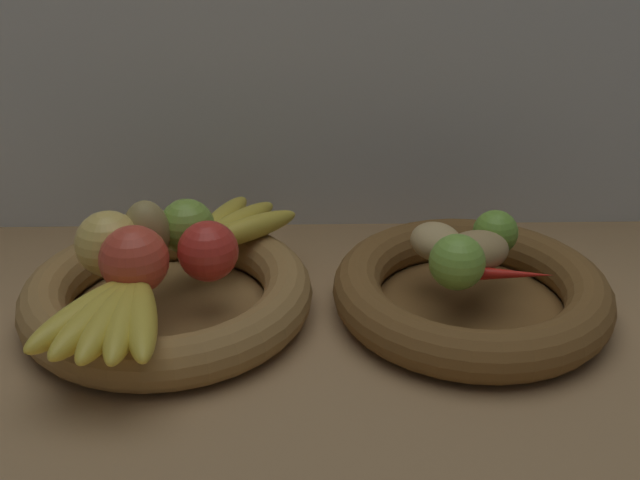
% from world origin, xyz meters
% --- Properties ---
extents(ground_plane, '(1.40, 0.90, 0.03)m').
position_xyz_m(ground_plane, '(0.00, 0.00, -0.01)').
color(ground_plane, '#9E774C').
extents(back_wall, '(1.40, 0.03, 0.55)m').
position_xyz_m(back_wall, '(0.00, 0.30, 0.28)').
color(back_wall, silver).
rests_on(back_wall, ground_plane).
extents(fruit_bowl_left, '(0.34, 0.34, 0.06)m').
position_xyz_m(fruit_bowl_left, '(-0.18, 0.04, 0.03)').
color(fruit_bowl_left, olive).
rests_on(fruit_bowl_left, ground_plane).
extents(fruit_bowl_right, '(0.32, 0.32, 0.06)m').
position_xyz_m(fruit_bowl_right, '(0.17, 0.04, 0.03)').
color(fruit_bowl_right, brown).
rests_on(fruit_bowl_right, ground_plane).
extents(apple_red_front, '(0.08, 0.08, 0.08)m').
position_xyz_m(apple_red_front, '(-0.20, -0.00, 0.09)').
color(apple_red_front, '#CC422D').
rests_on(apple_red_front, fruit_bowl_left).
extents(apple_golden_left, '(0.08, 0.08, 0.08)m').
position_xyz_m(apple_golden_left, '(-0.24, 0.04, 0.09)').
color(apple_golden_left, '#DBB756').
rests_on(apple_golden_left, fruit_bowl_left).
extents(apple_green_back, '(0.07, 0.07, 0.07)m').
position_xyz_m(apple_green_back, '(-0.16, 0.09, 0.09)').
color(apple_green_back, '#7AA338').
rests_on(apple_green_back, fruit_bowl_left).
extents(apple_red_right, '(0.07, 0.07, 0.07)m').
position_xyz_m(apple_red_right, '(-0.13, 0.03, 0.09)').
color(apple_red_right, red).
rests_on(apple_red_right, fruit_bowl_left).
extents(pear_brown, '(0.07, 0.07, 0.08)m').
position_xyz_m(pear_brown, '(-0.20, 0.06, 0.10)').
color(pear_brown, olive).
rests_on(pear_brown, fruit_bowl_left).
extents(banana_bunch_front, '(0.14, 0.17, 0.03)m').
position_xyz_m(banana_bunch_front, '(-0.21, -0.08, 0.07)').
color(banana_bunch_front, gold).
rests_on(banana_bunch_front, fruit_bowl_left).
extents(banana_bunch_back, '(0.14, 0.16, 0.03)m').
position_xyz_m(banana_bunch_back, '(-0.11, 0.13, 0.07)').
color(banana_bunch_back, gold).
rests_on(banana_bunch_back, fruit_bowl_left).
extents(potato_oblong, '(0.08, 0.09, 0.04)m').
position_xyz_m(potato_oblong, '(0.13, 0.07, 0.08)').
color(potato_oblong, tan).
rests_on(potato_oblong, fruit_bowl_right).
extents(potato_large, '(0.10, 0.08, 0.05)m').
position_xyz_m(potato_large, '(0.17, 0.04, 0.08)').
color(potato_large, '#A38451').
rests_on(potato_large, fruit_bowl_right).
extents(lime_near, '(0.06, 0.06, 0.06)m').
position_xyz_m(lime_near, '(0.15, -0.00, 0.09)').
color(lime_near, '#7AAD3D').
rests_on(lime_near, fruit_bowl_right).
extents(lime_far, '(0.05, 0.05, 0.05)m').
position_xyz_m(lime_far, '(0.21, 0.08, 0.08)').
color(lime_far, '#6B9E33').
rests_on(lime_far, fruit_bowl_right).
extents(chili_pepper, '(0.11, 0.03, 0.02)m').
position_xyz_m(chili_pepper, '(0.20, 0.01, 0.07)').
color(chili_pepper, red).
rests_on(chili_pepper, fruit_bowl_right).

